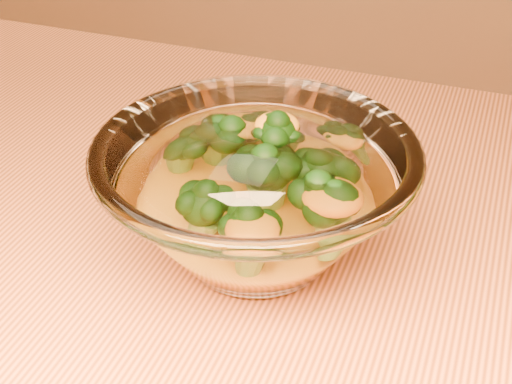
# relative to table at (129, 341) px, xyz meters

# --- Properties ---
(table) EXTENTS (1.20, 0.80, 0.75)m
(table) POSITION_rel_table_xyz_m (0.00, 0.00, 0.00)
(table) COLOR #D87341
(table) RESTS_ON ground
(glass_bowl) EXTENTS (0.24, 0.24, 0.11)m
(glass_bowl) POSITION_rel_table_xyz_m (0.11, 0.04, 0.15)
(glass_bowl) COLOR white
(glass_bowl) RESTS_ON table
(cheese_sauce) EXTENTS (0.13, 0.13, 0.04)m
(cheese_sauce) POSITION_rel_table_xyz_m (0.11, 0.04, 0.13)
(cheese_sauce) COLOR #DA6012
(cheese_sauce) RESTS_ON glass_bowl
(broccoli_heap) EXTENTS (0.15, 0.16, 0.08)m
(broccoli_heap) POSITION_rel_table_xyz_m (0.11, 0.04, 0.17)
(broccoli_heap) COLOR black
(broccoli_heap) RESTS_ON cheese_sauce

